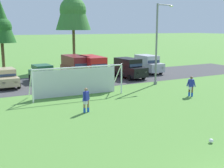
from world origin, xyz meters
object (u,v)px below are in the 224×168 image
Objects in this scene: soccer_goal at (77,80)px; parked_car_slot_center_right at (92,67)px; parked_car_slot_left at (6,78)px; parked_car_slot_right at (128,68)px; parked_car_slot_center at (76,67)px; street_lamp at (158,43)px; player_midfield_center at (191,86)px; parked_car_slot_center_left at (43,73)px; parked_car_slot_far_right at (147,64)px; soccer_ball at (211,141)px; player_defender_far at (86,100)px.

soccer_goal is 1.54× the size of parked_car_slot_center_right.
parked_car_slot_left is 12.76m from parked_car_slot_right.
parked_car_slot_center is 0.63× the size of street_lamp.
parked_car_slot_center_right reaches higher than player_midfield_center.
parked_car_slot_center_right reaches higher than parked_car_slot_right.
street_lamp reaches higher than parked_car_slot_center_left.
player_midfield_center is 0.35× the size of parked_car_slot_far_right.
parked_car_slot_center_right is at bearing 83.89° from soccer_ball.
parked_car_slot_center is 9.08m from street_lamp.
player_defender_far is 13.77m from parked_car_slot_right.
parked_car_slot_center is at bearing 5.52° from parked_car_slot_left.
parked_car_slot_right is 0.61× the size of street_lamp.
parked_car_slot_center_left is 0.93× the size of parked_car_slot_far_right.
soccer_goal is 4.57× the size of player_midfield_center.
parked_car_slot_left is 0.87× the size of parked_car_slot_center_right.
soccer_ball is at bearing -116.48° from street_lamp.
parked_car_slot_far_right is (9.91, 19.70, 1.00)m from soccer_ball.
parked_car_slot_right reaches higher than player_defender_far.
player_midfield_center is 0.34× the size of parked_car_slot_center.
parked_car_slot_center is 1.02× the size of parked_car_slot_right.
soccer_ball is 0.05× the size of parked_car_slot_center.
parked_car_slot_left is (-12.61, 11.03, 0.05)m from player_midfield_center.
soccer_goal is at bearing -146.41° from parked_car_slot_right.
parked_car_slot_right is at bearing 89.40° from player_midfield_center.
parked_car_slot_center_left is at bearing 145.61° from street_lamp.
parked_car_slot_left is 14.74m from street_lamp.
parked_car_slot_left is 16.61m from parked_car_slot_far_right.
street_lamp is at bearing -22.62° from parked_car_slot_left.
parked_car_slot_center_left reaches higher than player_midfield_center.
street_lamp is at bearing -34.39° from parked_car_slot_center_left.
parked_car_slot_center_left reaches higher than player_defender_far.
soccer_ball is 19.58m from parked_car_slot_center.
parked_car_slot_center reaches higher than soccer_ball.
parked_car_slot_center_left is at bearing 98.40° from soccer_ball.
player_defender_far is 0.39× the size of parked_car_slot_left.
parked_car_slot_left is 7.30m from parked_car_slot_center.
soccer_goal reaches higher than parked_car_slot_center_left.
parked_car_slot_far_right is at bearing 27.05° from parked_car_slot_right.
street_lamp reaches higher than player_defender_far.
parked_car_slot_left is at bearing 176.96° from parked_car_slot_center_right.
parked_car_slot_left is at bearing -165.19° from parked_car_slot_center_left.
street_lamp is at bearing -47.53° from parked_car_slot_center_right.
street_lamp reaches higher than soccer_ball.
soccer_goal is at bearing 150.78° from player_midfield_center.
parked_car_slot_center_right is at bearing -39.79° from parked_car_slot_center.
player_midfield_center is 14.93m from parked_car_slot_center_left.
parked_car_slot_right is at bearing 33.59° from soccer_goal.
street_lamp reaches higher than parked_car_slot_center_right.
parked_car_slot_center_right is at bearing 63.93° from player_defender_far.
player_defender_far is 12.23m from parked_car_slot_center_left.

